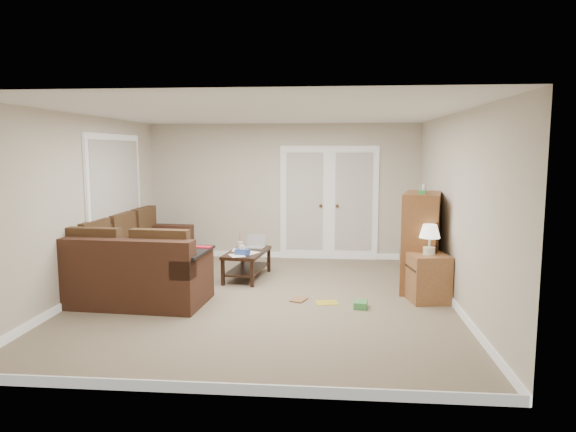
# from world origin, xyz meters

# --- Properties ---
(floor) EXTENTS (5.50, 5.50, 0.00)m
(floor) POSITION_xyz_m (0.00, 0.00, 0.00)
(floor) COLOR gray
(floor) RESTS_ON ground
(ceiling) EXTENTS (5.00, 5.50, 0.02)m
(ceiling) POSITION_xyz_m (0.00, 0.00, 2.50)
(ceiling) COLOR white
(ceiling) RESTS_ON wall_back
(wall_left) EXTENTS (0.02, 5.50, 2.50)m
(wall_left) POSITION_xyz_m (-2.50, 0.00, 1.25)
(wall_left) COLOR beige
(wall_left) RESTS_ON floor
(wall_right) EXTENTS (0.02, 5.50, 2.50)m
(wall_right) POSITION_xyz_m (2.50, 0.00, 1.25)
(wall_right) COLOR beige
(wall_right) RESTS_ON floor
(wall_back) EXTENTS (5.00, 0.02, 2.50)m
(wall_back) POSITION_xyz_m (0.00, 2.75, 1.25)
(wall_back) COLOR beige
(wall_back) RESTS_ON floor
(wall_front) EXTENTS (5.00, 0.02, 2.50)m
(wall_front) POSITION_xyz_m (0.00, -2.75, 1.25)
(wall_front) COLOR beige
(wall_front) RESTS_ON floor
(baseboards) EXTENTS (5.00, 5.50, 0.10)m
(baseboards) POSITION_xyz_m (0.00, 0.00, 0.05)
(baseboards) COLOR white
(baseboards) RESTS_ON floor
(french_doors) EXTENTS (1.80, 0.05, 2.13)m
(french_doors) POSITION_xyz_m (0.85, 2.71, 1.04)
(french_doors) COLOR white
(french_doors) RESTS_ON floor
(window_left) EXTENTS (0.05, 1.92, 1.42)m
(window_left) POSITION_xyz_m (-2.46, 1.00, 1.55)
(window_left) COLOR white
(window_left) RESTS_ON wall_left
(sectional_sofa) EXTENTS (2.05, 3.10, 0.92)m
(sectional_sofa) POSITION_xyz_m (-1.96, 0.42, 0.36)
(sectional_sofa) COLOR #402518
(sectional_sofa) RESTS_ON floor
(coffee_table) EXTENTS (0.67, 1.13, 0.73)m
(coffee_table) POSITION_xyz_m (-0.42, 1.14, 0.24)
(coffee_table) COLOR black
(coffee_table) RESTS_ON floor
(tv_armoire) EXTENTS (0.68, 0.98, 1.52)m
(tv_armoire) POSITION_xyz_m (2.19, 0.67, 0.72)
(tv_armoire) COLOR brown
(tv_armoire) RESTS_ON floor
(side_cabinet) EXTENTS (0.57, 0.57, 1.04)m
(side_cabinet) POSITION_xyz_m (2.20, 0.11, 0.38)
(side_cabinet) COLOR brown
(side_cabinet) RESTS_ON floor
(space_heater) EXTENTS (0.15, 0.13, 0.32)m
(space_heater) POSITION_xyz_m (2.19, 2.40, 0.16)
(space_heater) COLOR silver
(space_heater) RESTS_ON floor
(floor_magazine) EXTENTS (0.33, 0.28, 0.01)m
(floor_magazine) POSITION_xyz_m (0.85, -0.09, 0.00)
(floor_magazine) COLOR gold
(floor_magazine) RESTS_ON floor
(floor_greenbox) EXTENTS (0.19, 0.24, 0.09)m
(floor_greenbox) POSITION_xyz_m (1.29, -0.27, 0.04)
(floor_greenbox) COLOR #408D45
(floor_greenbox) RESTS_ON floor
(floor_book) EXTENTS (0.26, 0.30, 0.02)m
(floor_book) POSITION_xyz_m (0.39, 0.02, 0.01)
(floor_book) COLOR brown
(floor_book) RESTS_ON floor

